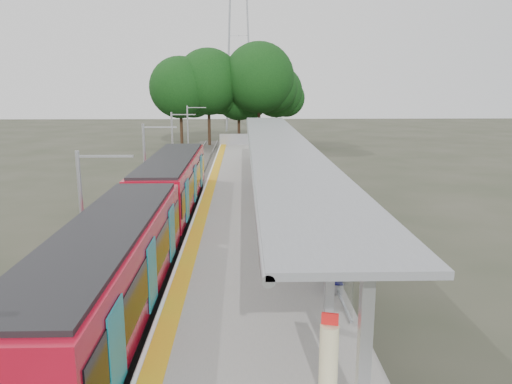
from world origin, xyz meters
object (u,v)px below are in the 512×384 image
Objects in this scene: bench_near at (333,275)px; info_pillar_near at (329,358)px; info_pillar_far at (262,193)px; train at (150,216)px; litter_bin at (260,197)px; bench_far at (279,166)px; bench_mid at (273,178)px.

info_pillar_near is at bearing -95.27° from bench_near.
train is at bearing -132.14° from info_pillar_far.
litter_bin is (5.11, 6.42, -0.66)m from train.
bench_far is 0.75× the size of info_pillar_near.
train is at bearing 147.21° from bench_near.
bench_near is 11.50m from info_pillar_far.
train is 14.64× the size of info_pillar_near.
info_pillar_near is (-0.13, -22.68, 0.25)m from bench_mid.
bench_far is at bearing 97.91° from bench_mid.
info_pillar_near is at bearing -62.18° from train.
bench_far is 28.10m from info_pillar_near.
bench_mid is 0.87× the size of info_pillar_near.
info_pillar_far is at bearing -84.33° from bench_mid.
bench_far reaches higher than bench_near.
train is 34.84× the size of litter_bin.
train reaches higher than info_pillar_near.
bench_far is at bearing 80.26° from litter_bin.
train is 12.86m from bench_mid.
info_pillar_near reaches higher than info_pillar_far.
train is at bearing -123.05° from bench_far.
info_pillar_near is (-1.11, -5.71, 0.34)m from bench_near.
info_pillar_near reaches higher than bench_far.
info_pillar_near is at bearing -74.66° from bench_mid.
litter_bin is (-1.76, -10.28, -0.10)m from bench_far.
train reaches higher than bench_near.
bench_mid is at bearing 61.48° from train.
bench_far is (0.74, 5.41, -0.07)m from bench_mid.
train is 8.23m from litter_bin.
info_pillar_far is at bearing -109.59° from bench_far.
bench_far is 11.19m from info_pillar_far.
info_pillar_far reaches higher than bench_near.
bench_mid is 4.98m from litter_bin.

